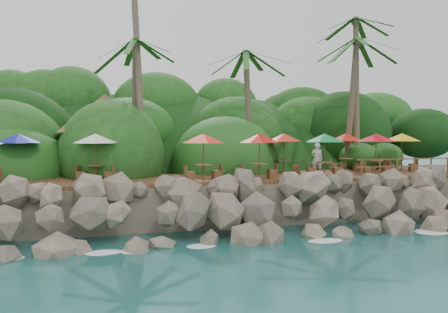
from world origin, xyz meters
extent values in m
plane|color=#19514F|center=(0.00, 0.00, 0.00)|extent=(140.00, 140.00, 0.00)
cube|color=gray|center=(0.00, 16.00, 1.05)|extent=(32.00, 25.20, 2.10)
ellipsoid|color=#143811|center=(0.00, 23.50, 0.00)|extent=(44.80, 28.00, 15.40)
cube|color=brown|center=(0.00, 6.00, 2.20)|extent=(26.00, 5.00, 0.20)
ellipsoid|color=white|center=(-9.00, 0.30, 0.03)|extent=(1.20, 0.80, 0.06)
ellipsoid|color=white|center=(-6.00, 0.30, 0.03)|extent=(1.20, 0.80, 0.06)
ellipsoid|color=white|center=(-3.00, 0.30, 0.03)|extent=(1.20, 0.80, 0.06)
ellipsoid|color=white|center=(0.00, 0.30, 0.03)|extent=(1.20, 0.80, 0.06)
ellipsoid|color=white|center=(3.00, 0.30, 0.03)|extent=(1.20, 0.80, 0.06)
ellipsoid|color=white|center=(6.00, 0.30, 0.03)|extent=(1.20, 0.80, 0.06)
ellipsoid|color=white|center=(9.00, 0.30, 0.03)|extent=(1.20, 0.80, 0.06)
cylinder|color=brown|center=(-4.30, 8.87, 8.75)|extent=(0.71, 3.19, 12.68)
cylinder|color=brown|center=(-4.45, 9.38, 6.15)|extent=(0.45, 0.98, 7.70)
ellipsoid|color=#23601E|center=(-4.45, 9.38, 9.99)|extent=(6.00, 6.00, 2.40)
cylinder|color=brown|center=(2.43, 9.16, 5.95)|extent=(1.02, 1.07, 7.31)
ellipsoid|color=#23601E|center=(2.43, 9.16, 9.61)|extent=(6.00, 6.00, 2.40)
cylinder|color=brown|center=(9.81, 8.91, 7.29)|extent=(0.90, 1.60, 9.95)
ellipsoid|color=#23601E|center=(9.81, 8.91, 12.28)|extent=(6.00, 6.00, 2.40)
cylinder|color=brown|center=(9.09, 8.32, 6.44)|extent=(0.53, 1.31, 8.26)
ellipsoid|color=#23601E|center=(9.09, 8.32, 10.58)|extent=(6.00, 6.00, 2.40)
cylinder|color=brown|center=(-7.55, 7.91, 3.50)|extent=(0.16, 0.16, 2.40)
cylinder|color=brown|center=(-4.75, 7.91, 3.50)|extent=(0.16, 0.16, 2.40)
cylinder|color=brown|center=(-7.55, 10.71, 3.50)|extent=(0.16, 0.16, 2.40)
cylinder|color=brown|center=(-4.75, 10.71, 3.50)|extent=(0.16, 0.16, 2.40)
cone|color=brown|center=(-6.15, 9.31, 5.80)|extent=(5.44, 5.44, 2.20)
cylinder|color=brown|center=(1.45, 4.40, 2.68)|extent=(0.08, 0.08, 0.76)
cylinder|color=brown|center=(1.45, 4.40, 3.07)|extent=(0.87, 0.87, 0.05)
cylinder|color=brown|center=(1.45, 4.40, 3.43)|extent=(0.05, 0.05, 2.27)
cone|color=red|center=(1.45, 4.40, 4.41)|extent=(2.16, 2.16, 0.46)
cube|color=brown|center=(0.73, 4.37, 2.54)|extent=(0.45, 0.45, 0.47)
cube|color=brown|center=(2.17, 4.43, 2.54)|extent=(0.45, 0.45, 0.47)
cylinder|color=brown|center=(-1.51, 4.45, 2.68)|extent=(0.08, 0.08, 0.76)
cylinder|color=brown|center=(-1.51, 4.45, 3.07)|extent=(0.87, 0.87, 0.05)
cylinder|color=brown|center=(-1.51, 4.45, 3.43)|extent=(0.05, 0.05, 2.27)
cone|color=red|center=(-1.51, 4.45, 4.41)|extent=(2.16, 2.16, 0.46)
cube|color=brown|center=(-2.22, 4.37, 2.54)|extent=(0.48, 0.48, 0.47)
cube|color=brown|center=(-0.79, 4.54, 2.54)|extent=(0.48, 0.48, 0.47)
cylinder|color=brown|center=(8.32, 7.60, 2.68)|extent=(0.08, 0.08, 0.76)
cylinder|color=brown|center=(8.32, 7.60, 3.07)|extent=(0.87, 0.87, 0.05)
cylinder|color=brown|center=(8.32, 7.60, 3.43)|extent=(0.05, 0.05, 2.27)
cone|color=red|center=(8.32, 7.60, 4.41)|extent=(2.16, 2.16, 0.46)
cube|color=brown|center=(7.64, 7.82, 2.54)|extent=(0.54, 0.54, 0.47)
cube|color=brown|center=(9.01, 7.38, 2.54)|extent=(0.54, 0.54, 0.47)
cylinder|color=brown|center=(4.05, 7.37, 2.68)|extent=(0.08, 0.08, 0.76)
cylinder|color=brown|center=(4.05, 7.37, 3.07)|extent=(0.87, 0.87, 0.05)
cylinder|color=brown|center=(4.05, 7.37, 3.43)|extent=(0.05, 0.05, 2.27)
cone|color=red|center=(4.05, 7.37, 4.41)|extent=(2.16, 2.16, 0.46)
cube|color=brown|center=(3.38, 7.63, 2.54)|extent=(0.56, 0.56, 0.47)
cube|color=brown|center=(4.72, 7.11, 2.54)|extent=(0.56, 0.56, 0.47)
cylinder|color=brown|center=(5.35, 4.74, 2.68)|extent=(0.08, 0.08, 0.76)
cylinder|color=brown|center=(5.35, 4.74, 3.07)|extent=(0.87, 0.87, 0.05)
cylinder|color=brown|center=(5.35, 4.74, 3.43)|extent=(0.05, 0.05, 2.27)
cone|color=#0D7B3A|center=(5.35, 4.74, 4.41)|extent=(2.16, 2.16, 0.46)
cube|color=brown|center=(4.63, 4.85, 2.54)|extent=(0.49, 0.49, 0.47)
cube|color=brown|center=(6.06, 4.62, 2.54)|extent=(0.49, 0.49, 0.47)
cylinder|color=brown|center=(-6.27, 6.61, 2.68)|extent=(0.08, 0.08, 0.76)
cylinder|color=brown|center=(-6.27, 6.61, 3.07)|extent=(0.87, 0.87, 0.05)
cylinder|color=brown|center=(-6.27, 6.61, 3.43)|extent=(0.05, 0.05, 2.27)
cone|color=#0C26A1|center=(-6.27, 6.61, 4.41)|extent=(2.16, 2.16, 0.46)
cube|color=brown|center=(-7.00, 6.64, 2.54)|extent=(0.45, 0.45, 0.47)
cube|color=brown|center=(-5.55, 6.59, 2.54)|extent=(0.45, 0.45, 0.47)
cylinder|color=brown|center=(8.94, 5.31, 2.68)|extent=(0.08, 0.08, 0.76)
cylinder|color=brown|center=(8.94, 5.31, 3.07)|extent=(0.87, 0.87, 0.05)
cylinder|color=brown|center=(8.94, 5.31, 3.43)|extent=(0.05, 0.05, 2.27)
cone|color=#BA0B19|center=(8.94, 5.31, 4.41)|extent=(2.16, 2.16, 0.46)
cube|color=brown|center=(8.23, 5.19, 2.54)|extent=(0.50, 0.50, 0.47)
cube|color=brown|center=(9.65, 5.43, 2.54)|extent=(0.50, 0.50, 0.47)
cylinder|color=brown|center=(-10.41, 6.94, 2.68)|extent=(0.08, 0.08, 0.76)
cylinder|color=brown|center=(-10.41, 6.94, 3.07)|extent=(0.87, 0.87, 0.05)
cylinder|color=brown|center=(-10.41, 6.94, 3.43)|extent=(0.05, 0.05, 2.27)
cone|color=#0C119D|center=(-10.41, 6.94, 4.41)|extent=(2.16, 2.16, 0.46)
cube|color=brown|center=(-11.10, 6.74, 2.54)|extent=(0.53, 0.53, 0.47)
cube|color=brown|center=(-9.71, 7.13, 2.54)|extent=(0.53, 0.53, 0.47)
cylinder|color=brown|center=(11.48, 6.41, 2.68)|extent=(0.08, 0.08, 0.76)
cylinder|color=brown|center=(11.48, 6.41, 3.07)|extent=(0.87, 0.87, 0.05)
cylinder|color=brown|center=(11.48, 6.41, 3.43)|extent=(0.05, 0.05, 2.27)
cone|color=yellow|center=(11.48, 6.41, 4.41)|extent=(2.16, 2.16, 0.46)
cube|color=brown|center=(10.79, 6.61, 2.54)|extent=(0.54, 0.54, 0.47)
cube|color=brown|center=(12.18, 6.21, 2.54)|extent=(0.54, 0.54, 0.47)
cylinder|color=brown|center=(-6.69, 5.68, 2.68)|extent=(0.08, 0.08, 0.76)
cylinder|color=brown|center=(-6.69, 5.68, 3.07)|extent=(0.87, 0.87, 0.05)
cylinder|color=brown|center=(-6.69, 5.68, 3.43)|extent=(0.05, 0.05, 2.27)
cone|color=white|center=(-6.69, 5.68, 4.41)|extent=(2.16, 2.16, 0.46)
cube|color=brown|center=(-7.37, 5.93, 2.54)|extent=(0.56, 0.56, 0.47)
cube|color=brown|center=(-6.02, 5.42, 2.54)|extent=(0.56, 0.56, 0.47)
cylinder|color=brown|center=(6.96, 3.65, 2.80)|extent=(0.10, 0.10, 1.00)
cylinder|color=brown|center=(8.06, 3.65, 2.80)|extent=(0.10, 0.10, 1.00)
cylinder|color=brown|center=(9.16, 3.65, 2.80)|extent=(0.10, 0.10, 1.00)
cylinder|color=brown|center=(10.26, 3.65, 2.80)|extent=(0.10, 0.10, 1.00)
cylinder|color=brown|center=(11.36, 3.65, 2.80)|extent=(0.10, 0.10, 1.00)
cylinder|color=brown|center=(12.46, 3.65, 2.80)|extent=(0.10, 0.10, 1.00)
cube|color=brown|center=(10.81, 3.65, 3.25)|extent=(8.30, 0.06, 0.06)
cube|color=brown|center=(10.81, 3.65, 2.85)|extent=(8.30, 0.06, 0.06)
imported|color=white|center=(5.69, 6.30, 3.19)|extent=(0.75, 0.62, 1.78)
camera|label=1|loc=(-6.62, -17.91, 4.70)|focal=36.86mm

